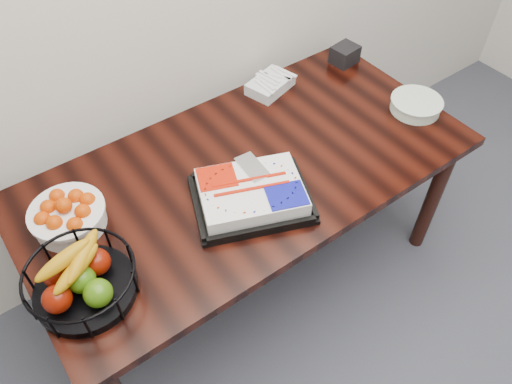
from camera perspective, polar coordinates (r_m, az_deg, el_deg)
table at (r=2.04m, az=-0.84°, el=1.23°), size 1.80×0.90×0.75m
cake_tray at (r=1.82m, az=-0.56°, el=-0.26°), size 0.52×0.47×0.09m
tangerine_bowl at (r=1.84m, az=-20.84°, el=-2.13°), size 0.27×0.27×0.17m
fruit_basket at (r=1.65m, az=-19.33°, el=-9.39°), size 0.34×0.34×0.18m
plate_stack at (r=2.33m, az=17.80°, el=9.45°), size 0.23×0.23×0.06m
fork_bag at (r=2.34m, az=1.63°, el=12.23°), size 0.24×0.19×0.06m
napkin_box at (r=2.55m, az=10.11°, el=15.21°), size 0.13×0.12×0.09m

